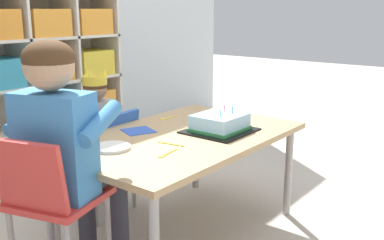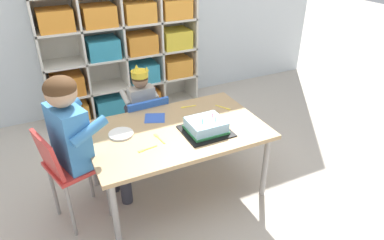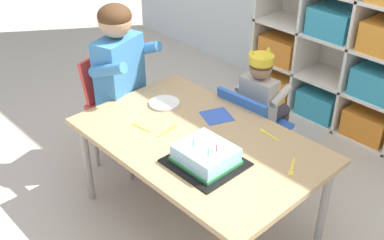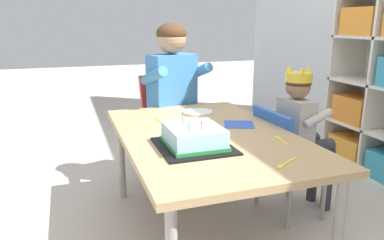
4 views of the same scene
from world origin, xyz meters
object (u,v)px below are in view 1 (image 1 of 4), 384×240
Objects in this scene: classroom_chair_adult_side at (50,201)px; fork_by_napkin at (167,118)px; fork_near_child_seat at (169,144)px; child_with_crown at (91,124)px; activity_table at (180,143)px; fork_at_table_front_edge at (167,154)px; adult_helper_seated at (65,140)px; fork_scattered_mid_table at (212,114)px; birthday_cake_on_tray at (220,124)px; paper_plate_stack at (112,147)px; classroom_chair_blue at (105,151)px.

fork_by_napkin is (0.98, 0.26, 0.10)m from classroom_chair_adult_side.
fork_by_napkin and fork_near_child_seat have the same top height.
fork_near_child_seat is at bearing -130.70° from fork_by_napkin.
classroom_chair_adult_side is at bearing -158.30° from fork_by_napkin.
child_with_crown is at bearing -66.55° from classroom_chair_adult_side.
activity_table is 9.26× the size of fork_at_table_front_edge.
fork_at_table_front_edge is at bearing -151.00° from activity_table.
adult_helper_seated is 8.42× the size of fork_scattered_mid_table.
fork_scattered_mid_table is at bearing 13.88° from fork_at_table_front_edge.
child_with_crown is (-0.08, 0.60, 0.02)m from activity_table.
fork_near_child_seat is (-0.33, 0.06, -0.04)m from birthday_cake_on_tray.
fork_near_child_seat is (0.50, -0.12, -0.11)m from adult_helper_seated.
fork_scattered_mid_table is (0.85, 0.05, -0.01)m from paper_plate_stack.
fork_by_napkin is at bearing 124.79° from fork_near_child_seat.
fork_at_table_front_edge is (0.10, -0.25, -0.01)m from paper_plate_stack.
adult_helper_seated is at bearing 175.32° from activity_table.
fork_at_table_front_edge is 0.96× the size of fork_near_child_seat.
classroom_chair_blue is at bearing -72.12° from classroom_chair_adult_side.
classroom_chair_adult_side is at bearing 152.73° from fork_at_table_front_edge.
birthday_cake_on_tray reaches higher than fork_near_child_seat.
classroom_chair_blue is 4.56× the size of fork_at_table_front_edge.
classroom_chair_adult_side is at bearing 31.58° from classroom_chair_blue.
fork_near_child_seat is at bearing -120.04° from adult_helper_seated.
classroom_chair_blue reaches higher than fork_scattered_mid_table.
classroom_chair_blue is 4.37× the size of fork_near_child_seat.
birthday_cake_on_tray is at bearing 72.34° from fork_near_child_seat.
adult_helper_seated is 6.19× the size of paper_plate_stack.
child_with_crown is 0.77m from birthday_cake_on_tray.
adult_helper_seated is 7.92× the size of fork_at_table_front_edge.
classroom_chair_blue is 4.79× the size of fork_by_napkin.
adult_helper_seated is 3.24× the size of birthday_cake_on_tray.
fork_scattered_mid_table is 0.99× the size of fork_by_napkin.
fork_at_table_front_edge is at bearing -131.98° from fork_by_napkin.
birthday_cake_on_tray reaches higher than fork_at_table_front_edge.
child_with_crown is (-0.00, 0.10, 0.15)m from classroom_chair_blue.
classroom_chair_blue is at bearing 98.26° from activity_table.
activity_table is at bearing -108.21° from classroom_chair_adult_side.
child_with_crown is at bearing 20.91° from fork_scattered_mid_table.
classroom_chair_adult_side is 0.96m from birthday_cake_on_tray.
fork_near_child_seat is (-0.16, -0.06, 0.05)m from activity_table.
fork_scattered_mid_table is (0.30, 0.26, -0.04)m from birthday_cake_on_tray.
classroom_chair_adult_side is at bearing 178.51° from activity_table.
classroom_chair_blue reaches higher than activity_table.
fork_at_table_front_edge and fork_near_child_seat have the same top height.
paper_plate_stack is 1.35× the size of fork_by_napkin.
child_with_crown is 0.67m from fork_near_child_seat.
adult_helper_seated is (-0.58, -0.45, 0.28)m from classroom_chair_blue.
paper_plate_stack is 0.85m from fork_scattered_mid_table.
fork_scattered_mid_table is at bearing -21.70° from fork_by_napkin.
adult_helper_seated is at bearing -171.73° from paper_plate_stack.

